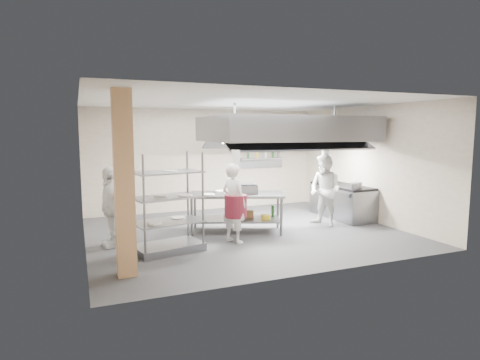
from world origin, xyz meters
name	(u,v)px	position (x,y,z in m)	size (l,w,h in m)	color
floor	(245,232)	(0.00, 0.00, 0.00)	(7.00, 7.00, 0.00)	#2F2F32
ceiling	(245,102)	(0.00, 0.00, 3.00)	(7.00, 7.00, 0.00)	silver
wall_back	(206,160)	(0.00, 3.00, 1.50)	(7.00, 7.00, 0.00)	gray
wall_left	(82,174)	(-3.50, 0.00, 1.50)	(6.00, 6.00, 0.00)	gray
wall_right	(368,164)	(3.50, 0.00, 1.50)	(6.00, 6.00, 0.00)	gray
column	(124,184)	(-2.90, -1.90, 1.50)	(0.30, 0.30, 3.00)	tan
exhaust_hood	(287,129)	(1.30, 0.40, 2.40)	(4.00, 2.50, 0.60)	gray
hood_strip_a	(254,142)	(0.40, 0.40, 2.08)	(1.60, 0.12, 0.04)	white
hood_strip_b	(318,142)	(2.20, 0.40, 2.08)	(1.60, 0.12, 0.04)	white
wall_shelf	(263,159)	(1.80, 2.84, 1.50)	(1.50, 0.28, 0.04)	gray
island	(237,213)	(-0.18, 0.10, 0.46)	(2.17, 0.91, 0.91)	gray
island_worktop	(236,195)	(-0.18, 0.10, 0.88)	(2.17, 0.91, 0.06)	gray
island_undershelf	(237,219)	(-0.18, 0.10, 0.30)	(2.00, 0.82, 0.04)	slate
pass_rack	(168,203)	(-1.99, -0.85, 0.97)	(1.29, 0.75, 1.94)	gray
cooking_range	(342,202)	(3.08, 0.50, 0.42)	(0.80, 2.00, 0.84)	slate
range_top	(342,186)	(3.08, 0.50, 0.87)	(0.78, 1.96, 0.06)	black
chef_head	(234,203)	(-0.57, -0.73, 0.84)	(0.62, 0.40, 1.69)	silver
chef_line	(325,190)	(2.09, -0.15, 0.89)	(0.86, 0.67, 1.78)	silver
chef_plating	(110,207)	(-3.00, -0.07, 0.82)	(0.96, 0.40, 1.64)	silver
griddle	(248,189)	(0.05, -0.04, 1.01)	(0.41, 0.32, 0.20)	slate
wicker_basket	(246,214)	(0.09, 0.15, 0.39)	(0.34, 0.23, 0.15)	#98663D
stockpot	(354,186)	(2.86, -0.28, 0.98)	(0.22, 0.22, 0.15)	slate
plate_stack	(168,220)	(-1.99, -0.85, 0.62)	(0.28, 0.28, 0.05)	white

